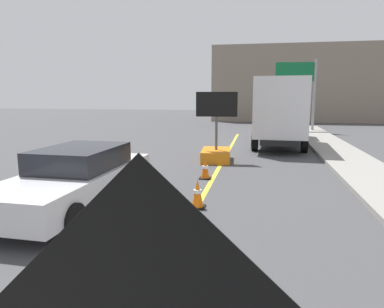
# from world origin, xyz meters

# --- Properties ---
(lane_center_stripe) EXTENTS (0.14, 36.00, 0.01)m
(lane_center_stripe) POSITION_xyz_m (0.00, 6.00, 0.00)
(lane_center_stripe) COLOR yellow
(lane_center_stripe) RESTS_ON ground
(arrow_board_trailer) EXTENTS (1.60, 1.88, 2.70)m
(arrow_board_trailer) POSITION_xyz_m (-0.27, 14.31, 0.48)
(arrow_board_trailer) COLOR orange
(arrow_board_trailer) RESTS_ON ground
(box_truck) EXTENTS (2.79, 7.57, 3.36)m
(box_truck) POSITION_xyz_m (2.41, 19.15, 1.82)
(box_truck) COLOR black
(box_truck) RESTS_ON ground
(pickup_car) EXTENTS (2.07, 5.02, 1.38)m
(pickup_car) POSITION_xyz_m (-2.74, 8.01, 0.70)
(pickup_car) COLOR silver
(pickup_car) RESTS_ON ground
(highway_guide_sign) EXTENTS (2.78, 0.37, 5.00)m
(highway_guide_sign) POSITION_xyz_m (4.28, 26.44, 3.42)
(highway_guide_sign) COLOR gray
(highway_guide_sign) RESTS_ON ground
(far_building_block) EXTENTS (16.67, 6.57, 7.28)m
(far_building_block) POSITION_xyz_m (5.03, 38.30, 3.64)
(far_building_block) COLOR gray
(far_building_block) RESTS_ON ground
(traffic_cone_mid_lane) EXTENTS (0.36, 0.36, 0.75)m
(traffic_cone_mid_lane) POSITION_xyz_m (0.13, 6.10, 0.37)
(traffic_cone_mid_lane) COLOR black
(traffic_cone_mid_lane) RESTS_ON ground
(traffic_cone_far_lane) EXTENTS (0.36, 0.36, 0.68)m
(traffic_cone_far_lane) POSITION_xyz_m (0.02, 8.43, 0.33)
(traffic_cone_far_lane) COLOR black
(traffic_cone_far_lane) RESTS_ON ground
(traffic_cone_curbside) EXTENTS (0.36, 0.36, 0.64)m
(traffic_cone_curbside) POSITION_xyz_m (-0.24, 11.27, 0.32)
(traffic_cone_curbside) COLOR black
(traffic_cone_curbside) RESTS_ON ground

